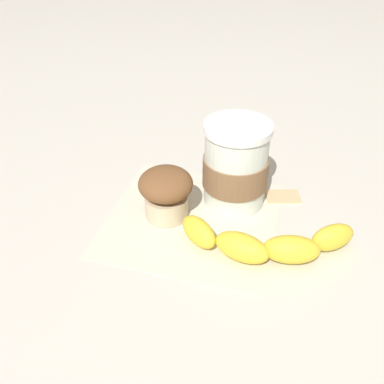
{
  "coord_description": "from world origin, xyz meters",
  "views": [
    {
      "loc": [
        0.48,
        0.1,
        0.4
      ],
      "look_at": [
        0.0,
        0.0,
        0.05
      ],
      "focal_mm": 42.0,
      "sensor_mm": 36.0,
      "label": 1
    }
  ],
  "objects_px": {
    "coffee_cup": "(236,166)",
    "sugar_packet": "(283,196)",
    "muffin": "(166,191)",
    "banana": "(266,243)"
  },
  "relations": [
    {
      "from": "coffee_cup",
      "to": "banana",
      "type": "bearing_deg",
      "value": 27.45
    },
    {
      "from": "coffee_cup",
      "to": "sugar_packet",
      "type": "distance_m",
      "value": 0.1
    },
    {
      "from": "coffee_cup",
      "to": "banana",
      "type": "height_order",
      "value": "coffee_cup"
    },
    {
      "from": "coffee_cup",
      "to": "muffin",
      "type": "distance_m",
      "value": 0.1
    },
    {
      "from": "muffin",
      "to": "banana",
      "type": "bearing_deg",
      "value": 69.88
    },
    {
      "from": "sugar_packet",
      "to": "coffee_cup",
      "type": "bearing_deg",
      "value": -72.15
    },
    {
      "from": "muffin",
      "to": "sugar_packet",
      "type": "distance_m",
      "value": 0.18
    },
    {
      "from": "muffin",
      "to": "coffee_cup",
      "type": "bearing_deg",
      "value": 121.38
    },
    {
      "from": "muffin",
      "to": "banana",
      "type": "xyz_separation_m",
      "value": [
        0.05,
        0.14,
        -0.02
      ]
    },
    {
      "from": "coffee_cup",
      "to": "sugar_packet",
      "type": "xyz_separation_m",
      "value": [
        -0.02,
        0.07,
        -0.06
      ]
    }
  ]
}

